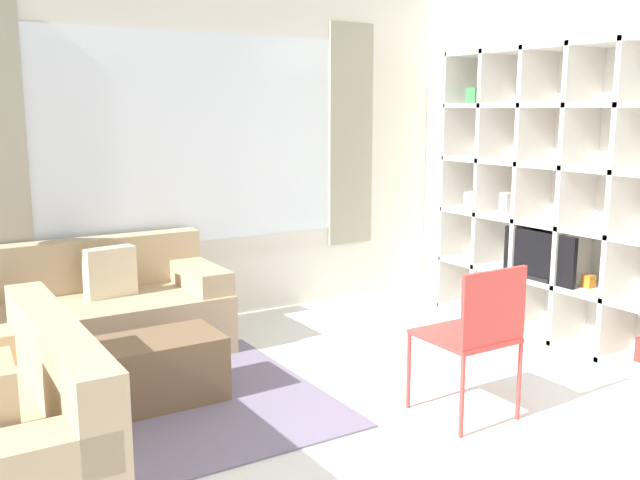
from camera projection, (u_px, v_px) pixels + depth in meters
wall_back at (193, 151)px, 5.52m from camera, size 5.81×0.11×2.70m
wall_right at (561, 153)px, 5.41m from camera, size 0.07×4.28×2.70m
area_rug at (100, 421)px, 3.88m from camera, size 2.51×1.70×0.01m
shelving_unit at (556, 195)px, 5.23m from camera, size 0.41×2.05×2.13m
couch_main at (91, 316)px, 4.83m from camera, size 1.75×0.83×0.78m
ottoman at (151, 371)px, 4.09m from camera, size 0.80×0.45×0.39m
folding_chair at (476, 329)px, 3.82m from camera, size 0.44×0.46×0.86m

